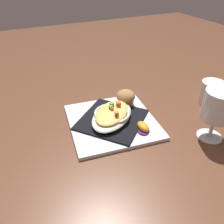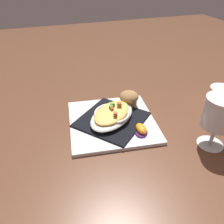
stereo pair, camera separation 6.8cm
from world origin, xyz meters
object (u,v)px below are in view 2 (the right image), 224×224
(square_plate, at_px, (112,121))
(stemmed_glass, at_px, (219,115))
(muffin, at_px, (129,99))
(orange_garnish, at_px, (141,130))
(gratin_dish, at_px, (112,114))
(coffee_mug, at_px, (220,100))

(square_plate, bearing_deg, stemmed_glass, -38.30)
(muffin, relative_size, orange_garnish, 1.07)
(square_plate, height_order, gratin_dish, gratin_dish)
(gratin_dish, relative_size, stemmed_glass, 1.37)
(coffee_mug, distance_m, stemmed_glass, 0.21)
(muffin, height_order, orange_garnish, muffin)
(gratin_dish, relative_size, orange_garnish, 3.38)
(gratin_dish, xyz_separation_m, stemmed_glass, (0.23, -0.18, 0.07))
(coffee_mug, xyz_separation_m, stemmed_glass, (-0.14, -0.14, 0.06))
(square_plate, xyz_separation_m, stemmed_glass, (0.23, -0.18, 0.09))
(coffee_mug, bearing_deg, muffin, 160.82)
(orange_garnish, bearing_deg, stemmed_glass, -30.47)
(gratin_dish, distance_m, stemmed_glass, 0.29)
(orange_garnish, bearing_deg, muffin, 82.59)
(muffin, distance_m, orange_garnish, 0.15)
(square_plate, height_order, stemmed_glass, stemmed_glass)
(orange_garnish, distance_m, stemmed_glass, 0.21)
(square_plate, distance_m, muffin, 0.11)
(gratin_dish, relative_size, muffin, 3.17)
(stemmed_glass, bearing_deg, muffin, 121.31)
(orange_garnish, height_order, stemmed_glass, stemmed_glass)
(gratin_dish, bearing_deg, stemmed_glass, -38.32)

